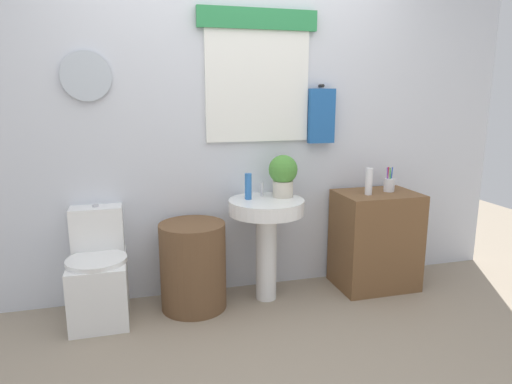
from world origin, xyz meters
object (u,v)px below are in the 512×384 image
soap_bottle (248,186)px  toothbrush_cup (389,184)px  toilet (99,276)px  laundry_hamper (193,266)px  pedestal_sink (266,224)px  potted_plant (283,174)px  wooden_cabinet (375,240)px  lotion_bottle (369,181)px

soap_bottle → toothbrush_cup: toothbrush_cup is taller
toilet → laundry_hamper: 0.62m
pedestal_sink → toothbrush_cup: 1.00m
potted_plant → toothbrush_cup: 0.85m
wooden_cabinet → toothbrush_cup: (0.10, 0.02, 0.43)m
potted_plant → laundry_hamper: bearing=-174.9°
laundry_hamper → pedestal_sink: bearing=0.0°
laundry_hamper → soap_bottle: size_ratio=3.31×
pedestal_sink → wooden_cabinet: 0.90m
potted_plant → lotion_bottle: potted_plant is taller
potted_plant → toothbrush_cup: potted_plant is taller
pedestal_sink → toothbrush_cup: toothbrush_cup is taller
toilet → toothbrush_cup: toothbrush_cup is taller
toilet → laundry_hamper: (0.62, -0.03, 0.02)m
soap_bottle → potted_plant: bearing=2.2°
laundry_hamper → soap_bottle: bearing=7.0°
pedestal_sink → lotion_bottle: bearing=-3.0°
soap_bottle → potted_plant: size_ratio=0.61×
pedestal_sink → lotion_bottle: size_ratio=3.75×
wooden_cabinet → soap_bottle: 1.10m
wooden_cabinet → potted_plant: bearing=175.3°
lotion_bottle → toilet: bearing=177.9°
pedestal_sink → lotion_bottle: (0.77, -0.04, 0.27)m
pedestal_sink → toothbrush_cup: size_ratio=4.01×
laundry_hamper → soap_bottle: (0.41, 0.05, 0.53)m
laundry_hamper → potted_plant: potted_plant is taller
laundry_hamper → soap_bottle: 0.67m
soap_bottle → laundry_hamper: bearing=-173.0°
laundry_hamper → lotion_bottle: lotion_bottle is taller
toilet → lotion_bottle: bearing=-2.1°
toilet → toothbrush_cup: 2.19m
laundry_hamper → lotion_bottle: 1.41m
potted_plant → pedestal_sink: bearing=-156.8°
soap_bottle → toothbrush_cup: (1.10, -0.03, -0.04)m
toilet → pedestal_sink: (1.15, -0.03, 0.28)m
toilet → lotion_bottle: (1.92, -0.07, 0.55)m
toilet → pedestal_sink: 1.18m
toilet → wooden_cabinet: 2.03m
pedestal_sink → soap_bottle: soap_bottle is taller
potted_plant → soap_bottle: bearing=-177.8°
pedestal_sink → potted_plant: potted_plant is taller
soap_bottle → toothbrush_cup: size_ratio=0.99×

